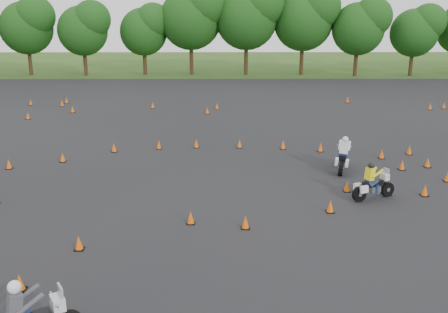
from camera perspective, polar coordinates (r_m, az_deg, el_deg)
ground at (r=18.26m, az=0.08°, el=-7.24°), size 140.00×140.00×0.00m
asphalt_pad at (r=23.86m, az=-0.03°, el=-1.36°), size 62.00×62.00×0.00m
treeline at (r=51.85m, az=2.36°, el=13.66°), size 87.10×32.65×10.74m
traffic_cones at (r=23.77m, az=1.31°, el=-0.87°), size 36.73×33.11×0.45m
rider_yellow at (r=20.77m, az=16.83°, el=-2.69°), size 2.06×1.33×1.53m
rider_white at (r=23.98m, az=13.33°, el=0.39°), size 1.26×2.31×1.70m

